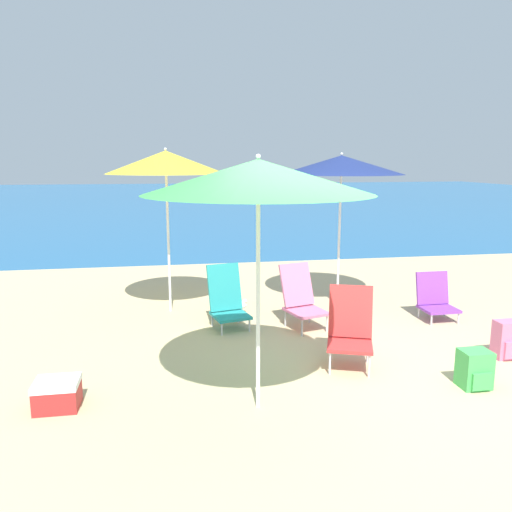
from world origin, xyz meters
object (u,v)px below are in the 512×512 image
at_px(beach_umbrella_navy, 341,165).
at_px(beach_chair_pink, 301,298).
at_px(cooler_box, 57,394).
at_px(beach_chair_purple, 435,298).
at_px(beach_chair_red, 350,327).
at_px(beach_umbrella_green, 258,177).
at_px(beach_chair_teal, 227,299).
at_px(backpack_pink, 507,340).
at_px(backpack_green, 475,369).
at_px(seagull, 238,305).
at_px(beach_umbrella_yellow, 166,162).

xyz_separation_m(beach_umbrella_navy, beach_chair_pink, (-0.80, -0.86, -1.73)).
xyz_separation_m(beach_chair_pink, cooler_box, (-2.74, -1.83, -0.27)).
bearing_deg(beach_chair_purple, beach_chair_pink, 179.62).
bearing_deg(beach_chair_red, beach_umbrella_green, -125.54).
xyz_separation_m(beach_chair_teal, backpack_pink, (2.98, -1.64, -0.16)).
distance_m(backpack_green, seagull, 3.37).
xyz_separation_m(beach_umbrella_green, beach_chair_pink, (0.96, 2.12, -1.66)).
xyz_separation_m(backpack_green, cooler_box, (-3.94, 0.25, -0.05)).
distance_m(beach_umbrella_navy, beach_chair_purple, 2.32).
xyz_separation_m(beach_umbrella_green, beach_umbrella_navy, (1.76, 2.98, 0.07)).
height_order(beach_umbrella_green, beach_umbrella_navy, beach_umbrella_navy).
height_order(beach_chair_purple, cooler_box, beach_chair_purple).
relative_size(beach_umbrella_navy, beach_umbrella_yellow, 0.97).
bearing_deg(backpack_pink, beach_umbrella_navy, 117.45).
height_order(beach_chair_purple, backpack_pink, beach_chair_purple).
distance_m(beach_chair_teal, backpack_pink, 3.41).
bearing_deg(cooler_box, beach_umbrella_yellow, 70.33).
bearing_deg(beach_chair_teal, backpack_green, -59.17).
distance_m(beach_chair_teal, beach_chair_red, 1.90).
bearing_deg(beach_chair_red, seagull, 135.49).
relative_size(beach_chair_pink, seagull, 3.09).
distance_m(beach_umbrella_green, seagull, 3.39).
height_order(beach_chair_teal, seagull, beach_chair_teal).
relative_size(beach_chair_purple, seagull, 2.42).
relative_size(beach_umbrella_green, beach_umbrella_navy, 0.97).
xyz_separation_m(beach_chair_teal, cooler_box, (-1.76, -2.00, -0.24)).
bearing_deg(beach_umbrella_navy, backpack_pink, -62.55).
distance_m(beach_chair_red, seagull, 2.22).
relative_size(beach_chair_red, backpack_pink, 1.97).
height_order(beach_chair_purple, beach_chair_pink, beach_chair_pink).
relative_size(beach_umbrella_green, beach_chair_red, 2.65).
xyz_separation_m(beach_umbrella_green, backpack_pink, (2.96, 0.66, -1.85)).
bearing_deg(backpack_pink, beach_chair_red, 175.67).
bearing_deg(backpack_pink, beach_chair_purple, 92.36).
xyz_separation_m(beach_umbrella_yellow, beach_chair_pink, (1.73, -1.00, -1.77)).
relative_size(beach_chair_purple, beach_chair_red, 0.77).
bearing_deg(cooler_box, beach_umbrella_navy, 37.16).
bearing_deg(backpack_green, cooler_box, 176.36).
height_order(beach_umbrella_yellow, cooler_box, beach_umbrella_yellow).
distance_m(beach_umbrella_green, beach_chair_red, 2.15).
bearing_deg(seagull, backpack_green, -54.40).
distance_m(beach_umbrella_navy, seagull, 2.54).
bearing_deg(beach_chair_red, cooler_box, -150.43).
distance_m(backpack_pink, cooler_box, 4.76).
xyz_separation_m(beach_chair_red, cooler_box, (-2.93, -0.50, -0.29)).
bearing_deg(beach_chair_purple, seagull, 165.77).
xyz_separation_m(beach_umbrella_green, seagull, (0.20, 2.78, -1.92)).
distance_m(beach_umbrella_navy, beach_chair_teal, 2.59).
bearing_deg(beach_chair_pink, seagull, 122.78).
distance_m(beach_chair_pink, backpack_pink, 2.49).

